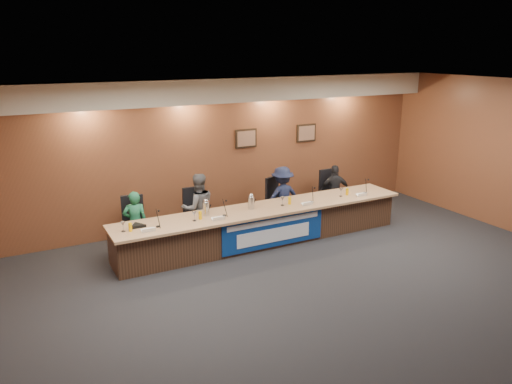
% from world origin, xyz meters
% --- Properties ---
extents(floor, '(10.00, 10.00, 0.00)m').
position_xyz_m(floor, '(0.00, 0.00, 0.00)').
color(floor, black).
rests_on(floor, ground).
extents(ceiling, '(10.00, 8.00, 0.04)m').
position_xyz_m(ceiling, '(0.00, 0.00, 3.20)').
color(ceiling, silver).
rests_on(ceiling, wall_back).
extents(wall_back, '(10.00, 0.04, 3.20)m').
position_xyz_m(wall_back, '(0.00, 4.00, 1.60)').
color(wall_back, brown).
rests_on(wall_back, floor).
extents(soffit, '(10.00, 0.50, 0.50)m').
position_xyz_m(soffit, '(0.00, 3.75, 2.95)').
color(soffit, beige).
rests_on(soffit, wall_back).
extents(dais_body, '(6.00, 0.80, 0.70)m').
position_xyz_m(dais_body, '(0.00, 2.40, 0.35)').
color(dais_body, '#3D2618').
rests_on(dais_body, floor).
extents(dais_top, '(6.10, 0.95, 0.05)m').
position_xyz_m(dais_top, '(0.00, 2.35, 0.72)').
color(dais_top, '#A57C56').
rests_on(dais_top, dais_body).
extents(banner, '(2.20, 0.02, 0.65)m').
position_xyz_m(banner, '(0.00, 1.99, 0.38)').
color(banner, navy).
rests_on(banner, dais_body).
extents(banner_text_upper, '(2.00, 0.01, 0.10)m').
position_xyz_m(banner_text_upper, '(0.00, 1.97, 0.58)').
color(banner_text_upper, silver).
rests_on(banner_text_upper, banner).
extents(banner_text_lower, '(1.60, 0.01, 0.28)m').
position_xyz_m(banner_text_lower, '(0.00, 1.97, 0.30)').
color(banner_text_lower, silver).
rests_on(banner_text_lower, banner).
extents(wall_photo_left, '(0.52, 0.04, 0.42)m').
position_xyz_m(wall_photo_left, '(0.40, 3.97, 1.85)').
color(wall_photo_left, black).
rests_on(wall_photo_left, wall_back).
extents(wall_photo_right, '(0.52, 0.04, 0.42)m').
position_xyz_m(wall_photo_right, '(2.00, 3.97, 1.85)').
color(wall_photo_right, black).
rests_on(wall_photo_right, wall_back).
extents(panelist_a, '(0.50, 0.39, 1.24)m').
position_xyz_m(panelist_a, '(-2.41, 3.04, 0.62)').
color(panelist_a, '#1B5F3D').
rests_on(panelist_a, floor).
extents(panelist_b, '(0.73, 0.59, 1.43)m').
position_xyz_m(panelist_b, '(-1.14, 3.04, 0.71)').
color(panelist_b, '#4F5054').
rests_on(panelist_b, floor).
extents(panelist_c, '(0.89, 0.54, 1.35)m').
position_xyz_m(panelist_c, '(0.81, 3.04, 0.67)').
color(panelist_c, '#131933').
rests_on(panelist_c, floor).
extents(panelist_d, '(0.78, 0.53, 1.23)m').
position_xyz_m(panelist_d, '(2.21, 3.04, 0.62)').
color(panelist_d, black).
rests_on(panelist_d, floor).
extents(office_chair_a, '(0.56, 0.56, 0.08)m').
position_xyz_m(office_chair_a, '(-2.41, 3.14, 0.48)').
color(office_chair_a, black).
rests_on(office_chair_a, floor).
extents(office_chair_b, '(0.49, 0.49, 0.08)m').
position_xyz_m(office_chair_b, '(-1.14, 3.14, 0.48)').
color(office_chair_b, black).
rests_on(office_chair_b, floor).
extents(office_chair_c, '(0.63, 0.63, 0.08)m').
position_xyz_m(office_chair_c, '(0.81, 3.14, 0.48)').
color(office_chair_c, black).
rests_on(office_chair_c, floor).
extents(office_chair_d, '(0.49, 0.49, 0.08)m').
position_xyz_m(office_chair_d, '(2.21, 3.14, 0.48)').
color(office_chair_d, black).
rests_on(office_chair_d, floor).
extents(nameplate_a, '(0.24, 0.08, 0.10)m').
position_xyz_m(nameplate_a, '(-2.42, 2.09, 0.80)').
color(nameplate_a, white).
rests_on(nameplate_a, dais_top).
extents(microphone_a, '(0.07, 0.07, 0.02)m').
position_xyz_m(microphone_a, '(-2.20, 2.26, 0.76)').
color(microphone_a, black).
rests_on(microphone_a, dais_top).
extents(juice_glass_a, '(0.06, 0.06, 0.15)m').
position_xyz_m(juice_glass_a, '(-2.68, 2.28, 0.82)').
color(juice_glass_a, '#EFAD01').
rests_on(juice_glass_a, dais_top).
extents(water_glass_a, '(0.08, 0.08, 0.18)m').
position_xyz_m(water_glass_a, '(-2.80, 2.32, 0.84)').
color(water_glass_a, silver).
rests_on(water_glass_a, dais_top).
extents(nameplate_b, '(0.24, 0.08, 0.10)m').
position_xyz_m(nameplate_b, '(-1.11, 2.08, 0.80)').
color(nameplate_b, white).
rests_on(nameplate_b, dais_top).
extents(microphone_b, '(0.07, 0.07, 0.02)m').
position_xyz_m(microphone_b, '(-0.92, 2.26, 0.76)').
color(microphone_b, black).
rests_on(microphone_b, dais_top).
extents(juice_glass_b, '(0.06, 0.06, 0.15)m').
position_xyz_m(juice_glass_b, '(-1.38, 2.30, 0.82)').
color(juice_glass_b, '#EFAD01').
rests_on(juice_glass_b, dais_top).
extents(water_glass_b, '(0.08, 0.08, 0.18)m').
position_xyz_m(water_glass_b, '(-1.51, 2.27, 0.84)').
color(water_glass_b, silver).
rests_on(water_glass_b, dais_top).
extents(nameplate_c, '(0.24, 0.08, 0.10)m').
position_xyz_m(nameplate_c, '(0.84, 2.08, 0.80)').
color(nameplate_c, white).
rests_on(nameplate_c, dais_top).
extents(microphone_c, '(0.07, 0.07, 0.02)m').
position_xyz_m(microphone_c, '(1.02, 2.23, 0.76)').
color(microphone_c, black).
rests_on(microphone_c, dais_top).
extents(juice_glass_c, '(0.06, 0.06, 0.15)m').
position_xyz_m(juice_glass_c, '(0.55, 2.32, 0.82)').
color(juice_glass_c, '#EFAD01').
rests_on(juice_glass_c, dais_top).
extents(water_glass_c, '(0.08, 0.08, 0.18)m').
position_xyz_m(water_glass_c, '(0.38, 2.32, 0.84)').
color(water_glass_c, silver).
rests_on(water_glass_c, dais_top).
extents(nameplate_d, '(0.24, 0.08, 0.10)m').
position_xyz_m(nameplate_d, '(2.23, 2.08, 0.80)').
color(nameplate_d, white).
rests_on(nameplate_d, dais_top).
extents(microphone_d, '(0.07, 0.07, 0.02)m').
position_xyz_m(microphone_d, '(2.41, 2.23, 0.76)').
color(microphone_d, black).
rests_on(microphone_d, dais_top).
extents(juice_glass_d, '(0.06, 0.06, 0.15)m').
position_xyz_m(juice_glass_d, '(1.99, 2.30, 0.82)').
color(juice_glass_d, '#EFAD01').
rests_on(juice_glass_d, dais_top).
extents(water_glass_d, '(0.08, 0.08, 0.18)m').
position_xyz_m(water_glass_d, '(1.81, 2.29, 0.84)').
color(water_glass_d, silver).
rests_on(water_glass_d, dais_top).
extents(carafe_left, '(0.12, 0.12, 0.26)m').
position_xyz_m(carafe_left, '(-1.21, 2.46, 0.88)').
color(carafe_left, silver).
rests_on(carafe_left, dais_top).
extents(carafe_mid, '(0.13, 0.13, 0.25)m').
position_xyz_m(carafe_mid, '(-0.27, 2.42, 0.87)').
color(carafe_mid, silver).
rests_on(carafe_mid, dais_top).
extents(speakerphone, '(0.32, 0.32, 0.05)m').
position_xyz_m(speakerphone, '(-2.52, 2.43, 0.78)').
color(speakerphone, black).
rests_on(speakerphone, dais_top).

